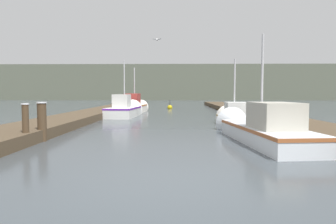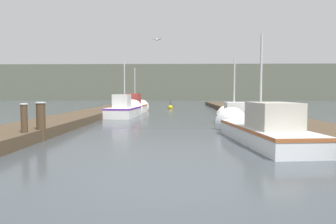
{
  "view_description": "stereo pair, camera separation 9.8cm",
  "coord_description": "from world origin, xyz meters",
  "px_view_note": "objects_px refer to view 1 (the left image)",
  "views": [
    {
      "loc": [
        0.11,
        -5.15,
        1.64
      ],
      "look_at": [
        -0.28,
        13.66,
        0.42
      ],
      "focal_mm": 32.0,
      "sensor_mm": 36.0,
      "label": 1
    },
    {
      "loc": [
        0.2,
        -5.15,
        1.64
      ],
      "look_at": [
        -0.28,
        13.66,
        0.42
      ],
      "focal_mm": 32.0,
      "sensor_mm": 36.0,
      "label": 2
    }
  ],
  "objects_px": {
    "mooring_piling_3": "(113,109)",
    "channel_buoy": "(170,107)",
    "fishing_boat_3": "(135,107)",
    "seagull_lead": "(157,40)",
    "mooring_piling_1": "(42,122)",
    "mooring_piling_2": "(26,124)",
    "mooring_piling_0": "(259,114)",
    "fishing_boat_0": "(257,128)",
    "fishing_boat_2": "(125,110)",
    "fishing_boat_1": "(233,118)"
  },
  "relations": [
    {
      "from": "fishing_boat_2",
      "to": "mooring_piling_2",
      "type": "xyz_separation_m",
      "value": [
        -1.24,
        -11.48,
        0.21
      ]
    },
    {
      "from": "mooring_piling_1",
      "to": "seagull_lead",
      "type": "relative_size",
      "value": 2.37
    },
    {
      "from": "fishing_boat_0",
      "to": "mooring_piling_2",
      "type": "distance_m",
      "value": 7.62
    },
    {
      "from": "fishing_boat_1",
      "to": "seagull_lead",
      "type": "xyz_separation_m",
      "value": [
        -4.07,
        2.84,
        4.47
      ]
    },
    {
      "from": "mooring_piling_2",
      "to": "channel_buoy",
      "type": "relative_size",
      "value": 1.31
    },
    {
      "from": "fishing_boat_2",
      "to": "mooring_piling_1",
      "type": "xyz_separation_m",
      "value": [
        -1.08,
        -10.68,
        0.22
      ]
    },
    {
      "from": "channel_buoy",
      "to": "seagull_lead",
      "type": "height_order",
      "value": "seagull_lead"
    },
    {
      "from": "fishing_boat_1",
      "to": "channel_buoy",
      "type": "xyz_separation_m",
      "value": [
        -3.47,
        14.88,
        -0.22
      ]
    },
    {
      "from": "mooring_piling_2",
      "to": "channel_buoy",
      "type": "height_order",
      "value": "mooring_piling_2"
    },
    {
      "from": "mooring_piling_1",
      "to": "mooring_piling_3",
      "type": "relative_size",
      "value": 1.32
    },
    {
      "from": "fishing_boat_0",
      "to": "mooring_piling_3",
      "type": "height_order",
      "value": "fishing_boat_0"
    },
    {
      "from": "channel_buoy",
      "to": "seagull_lead",
      "type": "xyz_separation_m",
      "value": [
        -0.61,
        -12.04,
        4.68
      ]
    },
    {
      "from": "fishing_boat_3",
      "to": "seagull_lead",
      "type": "distance_m",
      "value": 8.19
    },
    {
      "from": "fishing_boat_0",
      "to": "fishing_boat_1",
      "type": "height_order",
      "value": "fishing_boat_0"
    },
    {
      "from": "channel_buoy",
      "to": "mooring_piling_1",
      "type": "bearing_deg",
      "value": -101.21
    },
    {
      "from": "mooring_piling_3",
      "to": "seagull_lead",
      "type": "relative_size",
      "value": 1.79
    },
    {
      "from": "mooring_piling_1",
      "to": "seagull_lead",
      "type": "xyz_separation_m",
      "value": [
        3.42,
        8.26,
        4.16
      ]
    },
    {
      "from": "fishing_boat_1",
      "to": "mooring_piling_3",
      "type": "bearing_deg",
      "value": 145.38
    },
    {
      "from": "mooring_piling_1",
      "to": "mooring_piling_0",
      "type": "bearing_deg",
      "value": 29.31
    },
    {
      "from": "fishing_boat_0",
      "to": "seagull_lead",
      "type": "xyz_separation_m",
      "value": [
        -3.93,
        7.77,
        4.41
      ]
    },
    {
      "from": "fishing_boat_0",
      "to": "fishing_boat_3",
      "type": "xyz_separation_m",
      "value": [
        -6.14,
        14.36,
        0.07
      ]
    },
    {
      "from": "fishing_boat_2",
      "to": "channel_buoy",
      "type": "height_order",
      "value": "fishing_boat_2"
    },
    {
      "from": "mooring_piling_3",
      "to": "channel_buoy",
      "type": "relative_size",
      "value": 1.0
    },
    {
      "from": "mooring_piling_0",
      "to": "fishing_boat_2",
      "type": "bearing_deg",
      "value": 142.26
    },
    {
      "from": "fishing_boat_3",
      "to": "channel_buoy",
      "type": "relative_size",
      "value": 5.26
    },
    {
      "from": "mooring_piling_0",
      "to": "mooring_piling_1",
      "type": "height_order",
      "value": "mooring_piling_1"
    },
    {
      "from": "fishing_boat_1",
      "to": "channel_buoy",
      "type": "height_order",
      "value": "fishing_boat_1"
    },
    {
      "from": "fishing_boat_2",
      "to": "fishing_boat_1",
      "type": "bearing_deg",
      "value": -35.16
    },
    {
      "from": "fishing_boat_0",
      "to": "fishing_boat_1",
      "type": "distance_m",
      "value": 4.94
    },
    {
      "from": "fishing_boat_2",
      "to": "mooring_piling_2",
      "type": "height_order",
      "value": "fishing_boat_2"
    },
    {
      "from": "mooring_piling_2",
      "to": "seagull_lead",
      "type": "distance_m",
      "value": 10.59
    },
    {
      "from": "fishing_boat_2",
      "to": "mooring_piling_0",
      "type": "height_order",
      "value": "fishing_boat_2"
    },
    {
      "from": "fishing_boat_1",
      "to": "mooring_piling_0",
      "type": "xyz_separation_m",
      "value": [
        1.13,
        -0.58,
        0.23
      ]
    },
    {
      "from": "mooring_piling_1",
      "to": "channel_buoy",
      "type": "distance_m",
      "value": 20.7
    },
    {
      "from": "fishing_boat_0",
      "to": "mooring_piling_3",
      "type": "xyz_separation_m",
      "value": [
        -7.24,
        10.68,
        0.09
      ]
    },
    {
      "from": "mooring_piling_3",
      "to": "fishing_boat_2",
      "type": "bearing_deg",
      "value": -26.89
    },
    {
      "from": "fishing_boat_2",
      "to": "mooring_piling_0",
      "type": "relative_size",
      "value": 4.16
    },
    {
      "from": "mooring_piling_1",
      "to": "fishing_boat_0",
      "type": "bearing_deg",
      "value": 3.79
    },
    {
      "from": "seagull_lead",
      "to": "mooring_piling_0",
      "type": "bearing_deg",
      "value": 160.19
    },
    {
      "from": "fishing_boat_3",
      "to": "mooring_piling_0",
      "type": "xyz_separation_m",
      "value": [
        7.41,
        -10.01,
        0.11
      ]
    },
    {
      "from": "fishing_boat_1",
      "to": "fishing_boat_0",
      "type": "bearing_deg",
      "value": -88.37
    },
    {
      "from": "fishing_boat_3",
      "to": "seagull_lead",
      "type": "relative_size",
      "value": 9.44
    },
    {
      "from": "mooring_piling_2",
      "to": "mooring_piling_3",
      "type": "distance_m",
      "value": 11.97
    },
    {
      "from": "fishing_boat_3",
      "to": "mooring_piling_2",
      "type": "bearing_deg",
      "value": -89.89
    },
    {
      "from": "fishing_boat_0",
      "to": "mooring_piling_2",
      "type": "height_order",
      "value": "fishing_boat_0"
    },
    {
      "from": "mooring_piling_0",
      "to": "fishing_boat_1",
      "type": "bearing_deg",
      "value": 152.81
    },
    {
      "from": "fishing_boat_3",
      "to": "seagull_lead",
      "type": "xyz_separation_m",
      "value": [
        2.21,
        -6.59,
        4.34
      ]
    },
    {
      "from": "fishing_boat_3",
      "to": "mooring_piling_2",
      "type": "height_order",
      "value": "fishing_boat_3"
    },
    {
      "from": "fishing_boat_1",
      "to": "seagull_lead",
      "type": "distance_m",
      "value": 6.68
    },
    {
      "from": "fishing_boat_2",
      "to": "mooring_piling_3",
      "type": "height_order",
      "value": "fishing_boat_2"
    }
  ]
}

